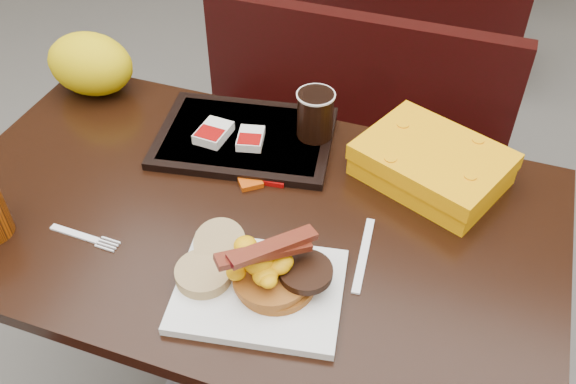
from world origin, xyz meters
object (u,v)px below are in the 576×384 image
(pancake_stack, at_px, (276,278))
(tray, at_px, (245,137))
(coffee_cup_far, at_px, (315,115))
(platter, at_px, (259,291))
(clamshell, at_px, (432,164))
(paper_bag, at_px, (90,64))
(bench_near_n, at_px, (335,153))
(hashbrown_sleeve_left, at_px, (214,133))
(table_near, at_px, (251,328))
(hashbrown_sleeve_right, at_px, (251,139))
(fork, at_px, (75,234))
(knife, at_px, (364,254))

(pancake_stack, xyz_separation_m, tray, (-0.21, 0.36, -0.02))
(coffee_cup_far, bearing_deg, platter, -84.70)
(platter, xyz_separation_m, pancake_stack, (0.02, 0.02, 0.02))
(clamshell, bearing_deg, paper_bag, -161.07)
(bench_near_n, relative_size, hashbrown_sleeve_left, 12.27)
(tray, height_order, coffee_cup_far, coffee_cup_far)
(platter, relative_size, clamshell, 1.01)
(pancake_stack, xyz_separation_m, coffee_cup_far, (-0.06, 0.41, 0.04))
(table_near, bearing_deg, hashbrown_sleeve_right, 107.51)
(hashbrown_sleeve_left, relative_size, hashbrown_sleeve_right, 1.14)
(coffee_cup_far, xyz_separation_m, paper_bag, (-0.56, 0.01, 0.00))
(bench_near_n, bearing_deg, coffee_cup_far, -82.19)
(coffee_cup_far, relative_size, paper_bag, 0.51)
(fork, height_order, hashbrown_sleeve_left, hashbrown_sleeve_left)
(knife, relative_size, paper_bag, 0.87)
(pancake_stack, bearing_deg, table_near, 129.52)
(platter, bearing_deg, fork, 168.26)
(bench_near_n, xyz_separation_m, knife, (0.24, -0.72, 0.39))
(pancake_stack, relative_size, paper_bag, 0.66)
(knife, bearing_deg, bench_near_n, -167.12)
(hashbrown_sleeve_left, bearing_deg, knife, -23.97)
(knife, bearing_deg, hashbrown_sleeve_right, -130.94)
(coffee_cup_far, bearing_deg, fork, -128.76)
(platter, height_order, pancake_stack, pancake_stack)
(fork, height_order, coffee_cup_far, coffee_cup_far)
(platter, relative_size, fork, 1.96)
(fork, distance_m, knife, 0.53)
(pancake_stack, distance_m, paper_bag, 0.75)
(tray, xyz_separation_m, coffee_cup_far, (0.14, 0.05, 0.06))
(platter, relative_size, paper_bag, 1.35)
(tray, distance_m, clamshell, 0.40)
(platter, relative_size, hashbrown_sleeve_left, 3.43)
(platter, xyz_separation_m, knife, (0.14, 0.14, -0.01))
(knife, distance_m, paper_bag, 0.80)
(table_near, relative_size, paper_bag, 5.78)
(platter, distance_m, tray, 0.42)
(clamshell, bearing_deg, knife, -84.12)
(table_near, relative_size, hashbrown_sleeve_left, 14.72)
(clamshell, bearing_deg, table_near, -122.51)
(hashbrown_sleeve_right, xyz_separation_m, coffee_cup_far, (0.12, 0.07, 0.04))
(tray, xyz_separation_m, hashbrown_sleeve_left, (-0.06, -0.03, 0.02))
(bench_near_n, xyz_separation_m, paper_bag, (-0.50, -0.43, 0.46))
(clamshell, bearing_deg, hashbrown_sleeve_right, -152.55)
(hashbrown_sleeve_right, distance_m, coffee_cup_far, 0.15)
(hashbrown_sleeve_left, height_order, coffee_cup_far, coffee_cup_far)
(pancake_stack, height_order, paper_bag, paper_bag)
(bench_near_n, distance_m, paper_bag, 0.80)
(pancake_stack, relative_size, fork, 0.96)
(platter, xyz_separation_m, clamshell, (0.22, 0.39, 0.03))
(pancake_stack, xyz_separation_m, hashbrown_sleeve_right, (-0.18, 0.34, -0.00))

